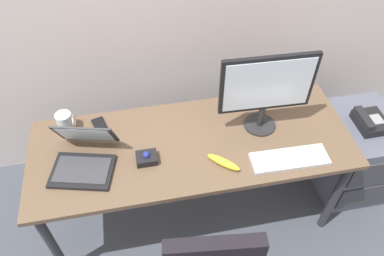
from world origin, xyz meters
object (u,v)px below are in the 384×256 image
Objects in this scene: file_cabinet at (353,154)px; laptop at (84,157)px; keyboard at (290,159)px; cell_phone at (100,126)px; coffee_mug at (66,122)px; trackball_mouse at (147,158)px; desk_phone at (370,122)px; banana at (223,162)px; monitor_main at (267,88)px.

file_cabinet is 1.76m from laptop.
keyboard is 2.91× the size of cell_phone.
laptop is 3.46× the size of coffee_mug.
trackball_mouse reaches higher than keyboard.
keyboard is 3.67× the size of coffee_mug.
trackball_mouse is 0.77× the size of cell_phone.
desk_phone is 1.41× the size of cell_phone.
desk_phone is 1.00m from banana.
file_cabinet is 0.33m from desk_phone.
file_cabinet is at bearing 2.53° from laptop.
file_cabinet is 5.43× the size of trackball_mouse.
coffee_mug is (-1.79, 0.20, 0.47)m from file_cabinet.
desk_phone is at bearing 11.78° from banana.
coffee_mug is (-1.08, 0.19, -0.23)m from monitor_main.
cell_phone is at bearing 169.81° from monitor_main.
banana is at bearing -11.62° from laptop.
cell_phone is (-0.24, 0.29, -0.02)m from trackball_mouse.
desk_phone is at bearing -22.70° from cell_phone.
trackball_mouse is at bearing -66.94° from cell_phone.
cell_phone is at bearing 173.23° from desk_phone.
cell_phone is (-0.97, 0.43, -0.01)m from keyboard.
trackball_mouse is at bearing -7.57° from laptop.
monitor_main is at bearing 179.02° from file_cabinet.
monitor_main is 0.45m from banana.
cell_phone is (0.08, 0.25, -0.05)m from laptop.
coffee_mug is at bearing 142.99° from trackball_mouse.
banana is at bearing -168.22° from desk_phone.
banana is (0.81, -0.42, -0.04)m from coffee_mug.
coffee_mug is 0.19m from cell_phone.
file_cabinet is at bearing -0.98° from monitor_main.
keyboard reaches higher than file_cabinet.
monitor_main is 1.01m from laptop.
file_cabinet is 5.30× the size of coffee_mug.
monitor_main reaches higher than cell_phone.
laptop is at bearing -178.01° from desk_phone.
monitor_main is at bearing -9.74° from coffee_mug.
laptop is 0.29m from coffee_mug.
monitor_main is 1.22× the size of keyboard.
laptop is at bearing 168.38° from banana.
banana is (-0.98, -0.20, 0.10)m from desk_phone.
laptop is at bearing -174.93° from monitor_main.
laptop is (-0.98, -0.09, -0.23)m from monitor_main.
file_cabinet is 1.19× the size of monitor_main.
keyboard is 0.75m from trackball_mouse.
monitor_main is at bearing -26.12° from cell_phone.
file_cabinet is 0.81m from keyboard.
laptop reaches higher than keyboard.
desk_phone is 1.82× the size of trackball_mouse.
trackball_mouse is at bearing -175.13° from file_cabinet.
banana is (-0.35, 0.04, 0.01)m from keyboard.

